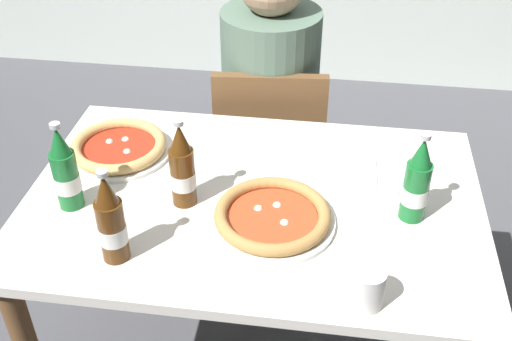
# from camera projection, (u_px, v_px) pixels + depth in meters

# --- Properties ---
(dining_table_main) EXTENTS (1.20, 0.80, 0.75)m
(dining_table_main) POSITION_uv_depth(u_px,v_px,m) (253.00, 229.00, 1.69)
(dining_table_main) COLOR silver
(dining_table_main) RESTS_ON ground_plane
(chair_behind_table) EXTENTS (0.44, 0.44, 0.85)m
(chair_behind_table) POSITION_uv_depth(u_px,v_px,m) (270.00, 151.00, 2.27)
(chair_behind_table) COLOR brown
(chair_behind_table) RESTS_ON ground_plane
(diner_seated) EXTENTS (0.34, 0.34, 1.21)m
(diner_seated) POSITION_uv_depth(u_px,v_px,m) (270.00, 121.00, 2.25)
(diner_seated) COLOR #2D3342
(diner_seated) RESTS_ON ground_plane
(pizza_margherita_near) EXTENTS (0.32, 0.32, 0.04)m
(pizza_margherita_near) POSITION_uv_depth(u_px,v_px,m) (272.00, 217.00, 1.52)
(pizza_margherita_near) COLOR white
(pizza_margherita_near) RESTS_ON dining_table_main
(pizza_marinara_far) EXTENTS (0.30, 0.30, 0.04)m
(pizza_marinara_far) POSITION_uv_depth(u_px,v_px,m) (119.00, 147.00, 1.77)
(pizza_marinara_far) COLOR white
(pizza_marinara_far) RESTS_ON dining_table_main
(beer_bottle_left) EXTENTS (0.07, 0.07, 0.25)m
(beer_bottle_left) POSITION_uv_depth(u_px,v_px,m) (182.00, 169.00, 1.55)
(beer_bottle_left) COLOR #512D0F
(beer_bottle_left) RESTS_ON dining_table_main
(beer_bottle_center) EXTENTS (0.07, 0.07, 0.25)m
(beer_bottle_center) POSITION_uv_depth(u_px,v_px,m) (65.00, 172.00, 1.53)
(beer_bottle_center) COLOR #196B2D
(beer_bottle_center) RESTS_ON dining_table_main
(beer_bottle_right) EXTENTS (0.07, 0.07, 0.25)m
(beer_bottle_right) POSITION_uv_depth(u_px,v_px,m) (111.00, 222.00, 1.38)
(beer_bottle_right) COLOR #512D0F
(beer_bottle_right) RESTS_ON dining_table_main
(beer_bottle_extra) EXTENTS (0.07, 0.07, 0.25)m
(beer_bottle_extra) POSITION_uv_depth(u_px,v_px,m) (417.00, 184.00, 1.50)
(beer_bottle_extra) COLOR #196B2D
(beer_bottle_extra) RESTS_ON dining_table_main
(napkin_with_cutlery) EXTENTS (0.20, 0.20, 0.01)m
(napkin_with_cutlery) POSITION_uv_depth(u_px,v_px,m) (382.00, 173.00, 1.70)
(napkin_with_cutlery) COLOR white
(napkin_with_cutlery) RESTS_ON dining_table_main
(paper_cup) EXTENTS (0.07, 0.07, 0.09)m
(paper_cup) POSITION_uv_depth(u_px,v_px,m) (368.00, 288.00, 1.30)
(paper_cup) COLOR white
(paper_cup) RESTS_ON dining_table_main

